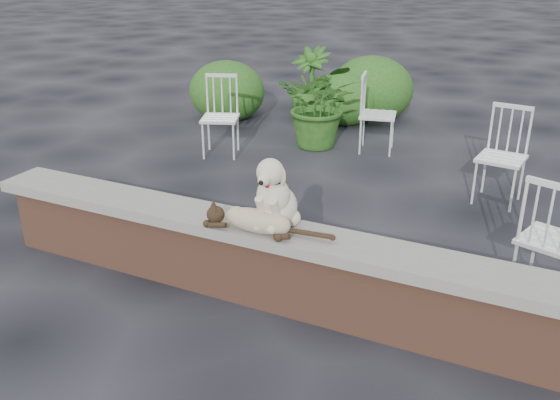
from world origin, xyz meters
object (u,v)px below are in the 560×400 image
at_px(chair_a, 220,117).
at_px(chair_c, 554,238).
at_px(dog, 277,190).
at_px(cat, 256,219).
at_px(potted_plant_b, 310,84).
at_px(chair_e, 378,114).
at_px(potted_plant_a, 321,104).
at_px(chair_b, 502,157).

bearing_deg(chair_a, chair_c, -46.20).
height_order(dog, cat, dog).
relative_size(chair_a, potted_plant_b, 0.91).
bearing_deg(cat, chair_a, 123.12).
height_order(chair_a, chair_e, same).
distance_m(chair_a, potted_plant_a, 1.25).
distance_m(dog, chair_a, 3.29).
distance_m(chair_a, chair_e, 1.89).
bearing_deg(chair_e, potted_plant_b, 40.62).
bearing_deg(dog, potted_plant_a, 105.22).
bearing_deg(chair_e, cat, 172.17).
height_order(chair_a, potted_plant_b, potted_plant_b).
bearing_deg(chair_b, chair_c, -64.76).
relative_size(chair_a, chair_e, 1.00).
height_order(chair_c, potted_plant_a, potted_plant_a).
relative_size(dog, chair_e, 0.56).
height_order(chair_e, chair_b, same).
bearing_deg(dog, cat, -120.18).
xyz_separation_m(chair_c, potted_plant_b, (-3.41, 3.67, 0.05)).
xyz_separation_m(cat, potted_plant_b, (-1.60, 4.67, -0.15)).
relative_size(chair_b, potted_plant_a, 0.86).
bearing_deg(chair_c, chair_b, -53.87).
relative_size(dog, chair_a, 0.56).
xyz_separation_m(dog, chair_b, (1.18, 2.51, -0.37)).
xyz_separation_m(chair_a, chair_e, (1.64, 0.95, 0.00)).
xyz_separation_m(cat, chair_e, (-0.29, 3.68, -0.20)).
bearing_deg(chair_c, potted_plant_b, -29.40).
xyz_separation_m(dog, potted_plant_b, (-1.68, 4.52, -0.33)).
relative_size(chair_c, potted_plant_a, 0.86).
relative_size(dog, potted_plant_a, 0.48).
bearing_deg(cat, chair_c, 26.77).
distance_m(cat, chair_e, 3.70).
relative_size(chair_e, chair_b, 1.00).
relative_size(dog, chair_c, 0.56).
bearing_deg(potted_plant_b, chair_b, -35.08).
bearing_deg(potted_plant_b, chair_c, -47.09).
height_order(chair_a, potted_plant_a, potted_plant_a).
height_order(chair_a, chair_b, same).
height_order(potted_plant_a, potted_plant_b, potted_plant_a).
bearing_deg(chair_b, chair_a, -174.43).
distance_m(dog, potted_plant_a, 3.57).
bearing_deg(chair_e, potted_plant_a, 88.75).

